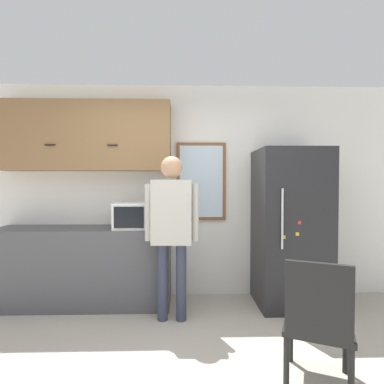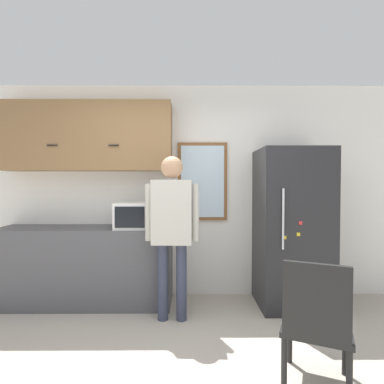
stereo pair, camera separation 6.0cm
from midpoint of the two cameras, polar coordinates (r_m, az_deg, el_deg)
back_wall at (r=3.89m, az=-1.28°, el=0.24°), size 6.00×0.06×2.70m
counter at (r=3.90m, az=-19.26°, el=-13.09°), size 2.06×0.58×0.92m
upper_cabinets at (r=3.94m, az=-18.83°, el=9.91°), size 2.06×0.33×0.84m
microwave at (r=3.57m, az=-10.04°, el=-4.42°), size 0.47×0.40×0.30m
person at (r=3.16m, az=-3.27°, el=-5.42°), size 0.57×0.24×1.73m
refrigerator at (r=3.75m, az=18.91°, el=-6.46°), size 0.79×0.73×1.85m
chair at (r=2.41m, az=23.29°, el=-21.53°), size 0.60×0.60×0.92m
window at (r=3.85m, az=2.45°, el=2.01°), size 0.63×0.05×1.00m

